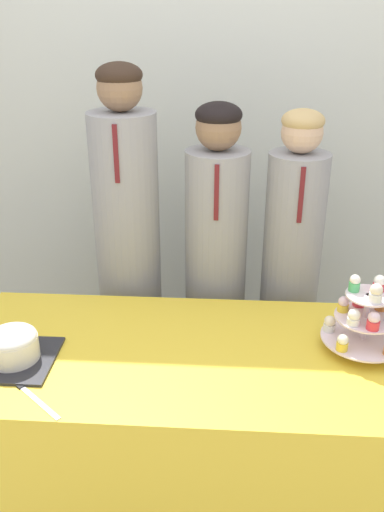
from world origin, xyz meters
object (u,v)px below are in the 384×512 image
student_2 (289,289)px  cupcake_stand (366,318)px  student_0 (129,268)px  cake_knife (24,389)px  student_1 (215,284)px  round_cake (13,346)px

student_2 → cupcake_stand: bearing=-69.6°
cupcake_stand → student_0: 1.03m
student_0 → student_2: student_0 is taller
cake_knife → student_1: size_ratio=0.15×
cupcake_stand → student_2: student_2 is taller
student_1 → round_cake: bearing=-134.3°
round_cake → cake_knife: bearing=-60.8°
round_cake → cake_knife: size_ratio=1.16×
round_cake → cupcake_stand: size_ratio=0.95×
student_0 → student_2: bearing=-0.0°
round_cake → student_1: size_ratio=0.18×
student_1 → cake_knife: bearing=-125.0°
student_0 → student_1: size_ratio=1.09×
cake_knife → student_0: bearing=117.4°
cake_knife → student_2: size_ratio=0.15×
round_cake → student_0: size_ratio=0.16×
cake_knife → cupcake_stand: 1.12m
cake_knife → student_0: 0.83m
student_2 → student_1: bearing=180.0°
round_cake → student_2: 1.17m
cake_knife → student_1: (0.56, 0.80, -0.04)m
student_0 → student_2: 0.70m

